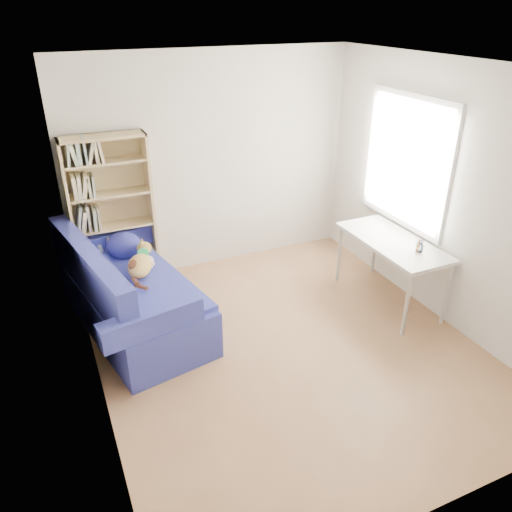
{
  "coord_description": "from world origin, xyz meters",
  "views": [
    {
      "loc": [
        -1.89,
        -3.52,
        3.04
      ],
      "look_at": [
        -0.15,
        0.38,
        0.85
      ],
      "focal_mm": 35.0,
      "sensor_mm": 36.0,
      "label": 1
    }
  ],
  "objects_px": {
    "sofa": "(129,295)",
    "bookshelf": "(113,222)",
    "desk": "(393,246)",
    "pen_cup": "(420,246)"
  },
  "relations": [
    {
      "from": "sofa",
      "to": "bookshelf",
      "type": "height_order",
      "value": "bookshelf"
    },
    {
      "from": "sofa",
      "to": "desk",
      "type": "bearing_deg",
      "value": -25.32
    },
    {
      "from": "sofa",
      "to": "pen_cup",
      "type": "bearing_deg",
      "value": -30.9
    },
    {
      "from": "sofa",
      "to": "pen_cup",
      "type": "xyz_separation_m",
      "value": [
        2.81,
        -1.01,
        0.44
      ]
    },
    {
      "from": "sofa",
      "to": "bookshelf",
      "type": "bearing_deg",
      "value": 75.26
    },
    {
      "from": "pen_cup",
      "to": "bookshelf",
      "type": "bearing_deg",
      "value": 145.86
    },
    {
      "from": "bookshelf",
      "to": "desk",
      "type": "relative_size",
      "value": 1.35
    },
    {
      "from": "bookshelf",
      "to": "desk",
      "type": "xyz_separation_m",
      "value": [
        2.68,
        -1.55,
        -0.15
      ]
    },
    {
      "from": "desk",
      "to": "bookshelf",
      "type": "bearing_deg",
      "value": 149.95
    },
    {
      "from": "sofa",
      "to": "pen_cup",
      "type": "distance_m",
      "value": 3.02
    }
  ]
}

